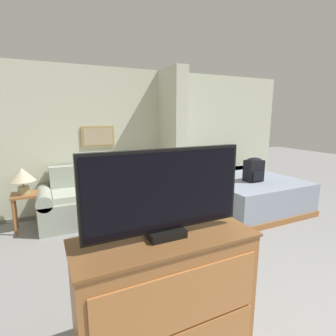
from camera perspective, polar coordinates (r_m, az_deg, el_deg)
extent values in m
cube|color=beige|center=(5.32, -2.99, 6.49)|extent=(6.23, 0.12, 2.60)
cube|color=slate|center=(5.52, -2.56, -6.83)|extent=(6.23, 0.02, 0.06)
cube|color=tan|center=(4.92, -14.98, 6.62)|extent=(0.58, 0.02, 0.37)
cube|color=tan|center=(4.90, -14.95, 6.61)|extent=(0.51, 0.01, 0.30)
cube|color=beige|center=(4.99, 0.95, 6.17)|extent=(0.24, 0.78, 2.60)
cube|color=#99A393|center=(4.72, -13.22, -7.81)|extent=(1.72, 0.84, 0.45)
cube|color=#99A393|center=(4.90, -14.29, -1.62)|extent=(1.72, 0.20, 0.46)
cube|color=#99A393|center=(4.63, -25.11, -9.01)|extent=(0.22, 0.84, 0.45)
cylinder|color=#99A393|center=(4.55, -25.40, -5.77)|extent=(0.24, 0.84, 0.24)
cube|color=#99A393|center=(5.00, -2.29, -6.41)|extent=(0.22, 0.84, 0.45)
cylinder|color=#99A393|center=(4.93, -2.31, -3.39)|extent=(0.24, 0.84, 0.24)
cube|color=#AAB5A4|center=(4.53, -18.57, -5.30)|extent=(0.84, 0.60, 0.10)
cube|color=#AAB5A4|center=(4.70, -8.11, -4.20)|extent=(0.84, 0.60, 0.10)
cube|color=#996033|center=(3.78, -10.77, -9.78)|extent=(0.75, 0.48, 0.04)
cylinder|color=#996033|center=(3.62, -15.10, -14.60)|extent=(0.04, 0.04, 0.38)
cylinder|color=#996033|center=(3.78, -4.79, -13.07)|extent=(0.04, 0.04, 0.38)
cylinder|color=#996033|center=(3.98, -16.20, -12.21)|extent=(0.04, 0.04, 0.38)
cylinder|color=#996033|center=(4.13, -6.80, -10.96)|extent=(0.04, 0.04, 0.38)
cube|color=#996033|center=(4.58, -28.79, -5.16)|extent=(0.37, 0.37, 0.04)
cylinder|color=#996033|center=(4.53, -30.50, -9.37)|extent=(0.04, 0.04, 0.55)
cylinder|color=#996033|center=(4.51, -26.54, -9.07)|extent=(0.04, 0.04, 0.55)
cylinder|color=#996033|center=(4.82, -30.22, -8.13)|extent=(0.04, 0.04, 0.55)
cylinder|color=#996033|center=(4.80, -26.51, -7.84)|extent=(0.04, 0.04, 0.55)
cylinder|color=tan|center=(4.56, -28.88, -4.22)|extent=(0.16, 0.16, 0.12)
cylinder|color=tan|center=(4.53, -29.01, -2.98)|extent=(0.02, 0.02, 0.08)
cone|color=beige|center=(4.50, -29.18, -1.24)|extent=(0.37, 0.37, 0.20)
cube|color=#996033|center=(2.03, -0.51, -27.53)|extent=(1.18, 0.47, 0.97)
cube|color=brown|center=(1.76, -0.54, -14.98)|extent=(1.20, 0.49, 0.02)
cube|color=#AB6C39|center=(1.74, 3.23, -27.02)|extent=(1.08, 0.01, 0.39)
cube|color=black|center=(1.75, -0.54, -13.95)|extent=(0.24, 0.16, 0.05)
cube|color=black|center=(1.64, -0.56, -4.84)|extent=(1.06, 0.04, 0.53)
cube|color=black|center=(1.62, -0.20, -5.06)|extent=(1.02, 0.01, 0.49)
cube|color=#996033|center=(5.39, 15.90, -7.50)|extent=(1.73, 1.99, 0.10)
cube|color=#8993A8|center=(5.30, 16.07, -4.49)|extent=(1.69, 1.95, 0.49)
cube|color=white|center=(5.82, 11.25, -0.88)|extent=(1.57, 0.36, 0.10)
cube|color=black|center=(4.95, 18.13, -0.55)|extent=(0.32, 0.21, 0.38)
cube|color=black|center=(4.88, 19.06, -1.69)|extent=(0.24, 0.03, 0.17)
ellipsoid|color=black|center=(4.91, 18.27, 1.63)|extent=(0.30, 0.20, 0.09)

